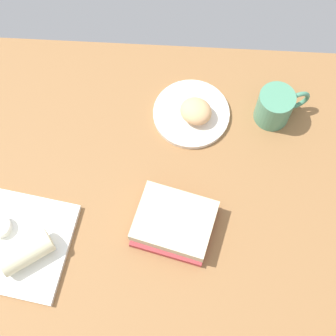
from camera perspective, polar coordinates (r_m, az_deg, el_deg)
The scene contains 7 objects.
dining_table at distance 130.45cm, azimuth -2.71°, elevation -3.03°, with size 110.00×90.00×4.00cm, color olive.
round_plate at distance 137.10cm, azimuth 2.62°, elevation 6.10°, with size 20.49×20.49×1.40cm, color silver.
scone_pastry at distance 133.74cm, azimuth 3.15°, elevation 6.38°, with size 8.46×7.72×5.22cm, color #DFA873.
square_plate at distance 128.90cm, azimuth -16.53°, elevation -8.14°, with size 24.72×24.72×1.60cm, color white.
breakfast_wrap at distance 123.76cm, azimuth -15.65°, elevation -9.07°, with size 6.00×6.00×12.49cm, color beige.
book_stack at distance 123.13cm, azimuth 0.71°, elevation -6.14°, with size 21.37×19.44×5.43cm.
coffee_mug at distance 135.91cm, azimuth 11.99°, elevation 6.79°, with size 14.16×9.34×10.02cm.
Camera 1 is at (-8.65, 43.46, 124.69)cm, focal length 54.36 mm.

